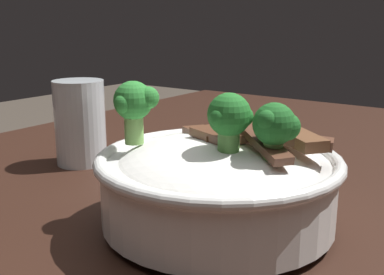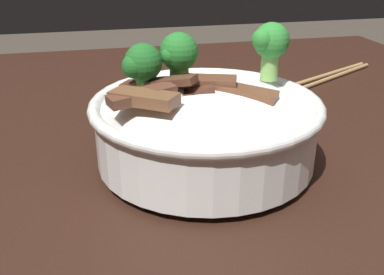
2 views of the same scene
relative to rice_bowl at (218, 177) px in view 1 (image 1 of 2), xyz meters
The scene contains 2 objects.
rice_bowl is the anchor object (origin of this frame).
drinking_glass 0.28m from the rice_bowl, 103.99° to the right, with size 0.07×0.07×0.12m.
Camera 1 is at (0.46, 0.22, 0.99)m, focal length 44.04 mm.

